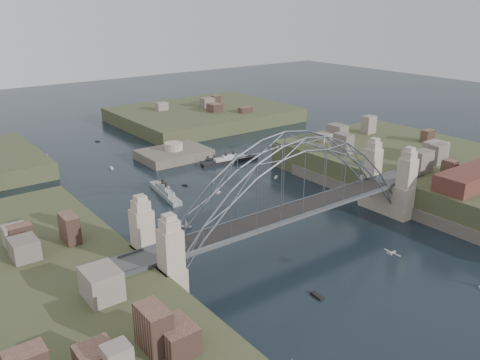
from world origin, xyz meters
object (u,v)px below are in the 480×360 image
object	(u,v)px
bridge	(293,193)
wharf_shed	(471,178)
fort_island	(174,160)
ocean_liner	(230,160)
naval_cruiser_far	(37,162)
naval_cruiser_near	(165,192)

from	to	relation	value
bridge	wharf_shed	distance (m)	46.23
fort_island	ocean_liner	size ratio (longest dim) A/B	1.11
ocean_liner	bridge	bearing A→B (deg)	-113.59
bridge	ocean_liner	world-z (taller)	bridge
naval_cruiser_far	ocean_liner	bearing A→B (deg)	-35.92
wharf_shed	ocean_liner	size ratio (longest dim) A/B	1.00
wharf_shed	bridge	bearing A→B (deg)	162.35
fort_island	ocean_liner	distance (m)	19.04
fort_island	wharf_shed	bearing A→B (deg)	-69.15
bridge	naval_cruiser_far	distance (m)	95.92
wharf_shed	ocean_liner	world-z (taller)	wharf_shed
naval_cruiser_near	bridge	bearing A→B (deg)	-81.17
fort_island	naval_cruiser_near	world-z (taller)	fort_island
fort_island	wharf_shed	distance (m)	90.48
bridge	fort_island	size ratio (longest dim) A/B	3.82
bridge	naval_cruiser_near	distance (m)	44.66
naval_cruiser_far	ocean_liner	world-z (taller)	ocean_liner
naval_cruiser_near	ocean_liner	distance (m)	33.36
fort_island	wharf_shed	xyz separation A→B (m)	(32.00, -84.00, 10.34)
bridge	wharf_shed	bearing A→B (deg)	-17.65
naval_cruiser_far	ocean_liner	xyz separation A→B (m)	(50.02, -36.23, -0.00)
fort_island	wharf_shed	world-z (taller)	wharf_shed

